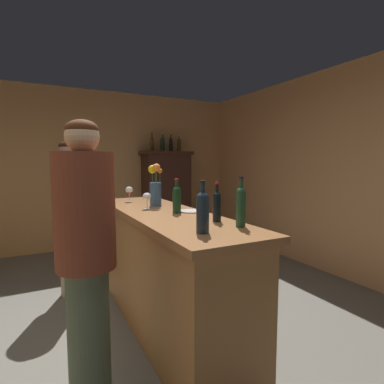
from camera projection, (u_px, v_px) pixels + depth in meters
The scene contains 19 objects.
floor at pixel (118, 365), 2.22m from camera, with size 8.56×8.56×0.00m, color slate.
wall_back at pixel (67, 170), 5.05m from camera, with size 6.00×0.12×2.68m, color tan.
wall_right at pixel (379, 174), 3.45m from camera, with size 0.12×6.70×2.68m, color tan.
bar_counter at pixel (165, 270), 2.68m from camera, with size 0.64×2.30×1.05m.
display_cabinet at pixel (167, 195), 5.56m from camera, with size 0.90×0.46×1.66m.
wine_bottle_riesling at pixel (241, 205), 2.00m from camera, with size 0.06×0.06×0.33m.
wine_bottle_merlot at pixel (203, 210), 1.82m from camera, with size 0.08×0.08×0.32m.
wine_bottle_pinot at pixel (217, 205), 2.18m from camera, with size 0.06×0.06×0.29m.
wine_bottle_malbec at pixel (177, 198), 2.54m from camera, with size 0.07×0.07×0.29m.
wine_glass_front at pixel (129, 191), 3.27m from camera, with size 0.08×0.08×0.16m.
wine_glass_mid at pixel (147, 197), 2.77m from camera, with size 0.08×0.08×0.15m.
flower_arrangement at pixel (155, 187), 2.95m from camera, with size 0.14×0.13×0.41m.
cheese_plate at pixel (191, 211), 2.61m from camera, with size 0.20×0.20×0.01m, color white.
display_bottle_left at pixel (152, 143), 5.35m from camera, with size 0.06×0.06×0.32m.
display_bottle_midleft at pixel (163, 143), 5.44m from camera, with size 0.08×0.08×0.32m.
display_bottle_center at pixel (171, 144), 5.51m from camera, with size 0.06×0.06×0.32m.
display_bottle_midright at pixel (179, 144), 5.59m from camera, with size 0.06×0.06×0.29m.
patron_in_navy at pixel (86, 255), 1.75m from camera, with size 0.34×0.34×1.71m.
patron_by_cabinet at pixel (71, 212), 3.32m from camera, with size 0.36×0.36×1.70m.
Camera 1 is at (-0.47, -2.10, 1.47)m, focal length 28.46 mm.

